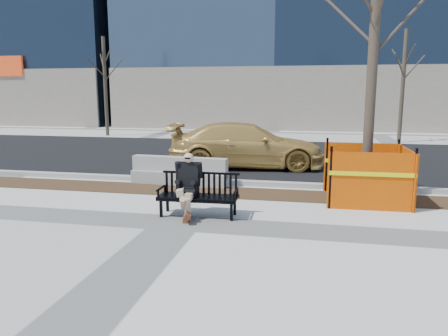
# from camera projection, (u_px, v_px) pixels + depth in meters

# --- Properties ---
(ground) EXTENTS (120.00, 120.00, 0.00)m
(ground) POSITION_uv_depth(u_px,v_px,m) (178.00, 223.00, 8.11)
(ground) COLOR beige
(ground) RESTS_ON ground
(mulch_strip) EXTENTS (40.00, 1.20, 0.02)m
(mulch_strip) POSITION_uv_depth(u_px,v_px,m) (210.00, 192.00, 10.61)
(mulch_strip) COLOR #47301C
(mulch_strip) RESTS_ON ground
(asphalt_street) EXTENTS (60.00, 10.40, 0.01)m
(asphalt_street) POSITION_uv_depth(u_px,v_px,m) (247.00, 156.00, 16.59)
(asphalt_street) COLOR black
(asphalt_street) RESTS_ON ground
(curb) EXTENTS (60.00, 0.25, 0.12)m
(curb) POSITION_uv_depth(u_px,v_px,m) (218.00, 182.00, 11.52)
(curb) COLOR #9E9B93
(curb) RESTS_ON ground
(bench) EXTENTS (1.63, 0.62, 0.86)m
(bench) POSITION_uv_depth(u_px,v_px,m) (198.00, 216.00, 8.57)
(bench) COLOR black
(bench) RESTS_ON ground
(seated_man) EXTENTS (0.56, 0.91, 1.25)m
(seated_man) POSITION_uv_depth(u_px,v_px,m) (188.00, 215.00, 8.65)
(seated_man) COLOR black
(seated_man) RESTS_ON ground
(tree_fence) EXTENTS (2.70, 2.70, 6.64)m
(tree_fence) POSITION_uv_depth(u_px,v_px,m) (364.00, 201.00, 9.76)
(tree_fence) COLOR #FF5F00
(tree_fence) RESTS_ON ground
(sedan) EXTENTS (5.22, 2.67, 1.45)m
(sedan) POSITION_uv_depth(u_px,v_px,m) (246.00, 167.00, 14.07)
(sedan) COLOR gold
(sedan) RESTS_ON ground
(jersey_barrier_left) EXTENTS (2.64, 0.71, 0.75)m
(jersey_barrier_left) POSITION_uv_depth(u_px,v_px,m) (180.00, 184.00, 11.48)
(jersey_barrier_left) COLOR #98958E
(jersey_barrier_left) RESTS_ON ground
(far_tree_left) EXTENTS (2.73, 2.73, 5.83)m
(far_tree_left) POSITION_uv_depth(u_px,v_px,m) (108.00, 135.00, 24.23)
(far_tree_left) COLOR #473D2E
(far_tree_left) RESTS_ON ground
(far_tree_right) EXTENTS (2.66, 2.66, 5.77)m
(far_tree_right) POSITION_uv_depth(u_px,v_px,m) (399.00, 142.00, 21.01)
(far_tree_right) COLOR #4B4030
(far_tree_right) RESTS_ON ground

